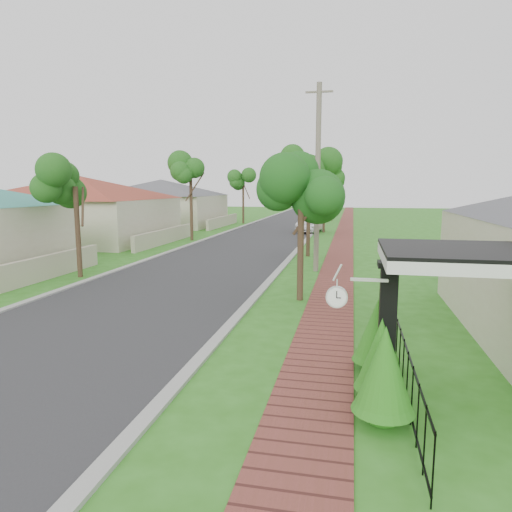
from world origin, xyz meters
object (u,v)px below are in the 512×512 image
Objects in this scene: near_tree at (301,184)px; parked_car_red at (310,225)px; station_clock at (339,295)px; porch_post at (387,337)px; utility_pole at (318,178)px; parked_car_white at (311,224)px.

parked_car_red is at bearing 94.35° from near_tree.
parked_car_red is 3.58× the size of station_clock.
near_tree reaches higher than porch_post.
utility_pole is 7.96× the size of station_clock.
parked_car_red is 31.20m from station_clock.
porch_post is 13.05m from utility_pole.
parked_car_white is 4.23× the size of station_clock.
utility_pole reaches higher than parked_car_red.
porch_post reaches higher than parked_car_red.
porch_post is 30.88m from parked_car_red.
porch_post is 30.94m from parked_car_white.
station_clock is at bearing -75.74° from parked_car_white.
station_clock is (1.50, -7.30, -1.97)m from near_tree.
station_clock reaches higher than parked_car_red.
near_tree is at bearing -91.03° from utility_pole.
utility_pole is (0.10, 5.57, 0.30)m from near_tree.
parked_car_white is at bearing 97.71° from porch_post.
near_tree is at bearing 101.58° from station_clock.
porch_post is 1.26m from station_clock.
utility_pole is 13.15m from station_clock.
near_tree is 5.58m from utility_pole.
parked_car_white is 18.61m from utility_pole.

